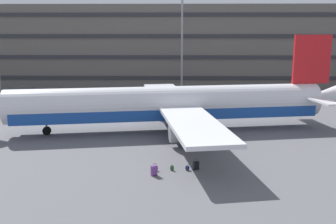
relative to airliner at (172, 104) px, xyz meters
name	(u,v)px	position (x,y,z in m)	size (l,w,h in m)	color
ground_plane	(179,130)	(0.84, 0.23, -2.92)	(600.00, 600.00, 0.00)	#5B5B60
terminal_structure	(178,45)	(0.84, 43.62, 5.02)	(148.20, 21.37, 15.88)	#605B56
airliner	(172,104)	(0.00, 0.00, 0.00)	(40.34, 32.84, 10.47)	silver
light_mast_left	(182,17)	(1.55, 28.20, 10.31)	(1.80, 0.50, 23.05)	gray
suitcase_teal	(196,165)	(2.06, -12.59, -2.56)	(0.53, 0.44, 0.89)	black
suitcase_small	(154,170)	(-1.21, -13.97, -2.50)	(0.52, 0.50, 0.98)	#72388C
backpack_navy	(172,168)	(0.14, -12.83, -2.71)	(0.39, 0.40, 0.49)	#264C26
backpack_upright	(156,168)	(-1.13, -12.93, -2.72)	(0.40, 0.33, 0.47)	black
backpack_large	(187,168)	(1.38, -12.76, -2.72)	(0.37, 0.29, 0.46)	navy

